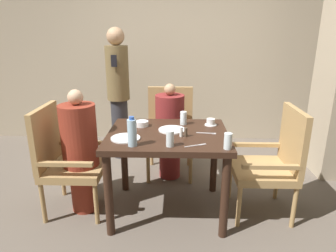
{
  "coord_description": "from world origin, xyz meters",
  "views": [
    {
      "loc": [
        0.08,
        -2.49,
        1.65
      ],
      "look_at": [
        0.0,
        0.04,
        0.83
      ],
      "focal_mm": 32.0,
      "sensor_mm": 36.0,
      "label": 1
    }
  ],
  "objects_px": {
    "chair_far_side": "(170,129)",
    "glass_tall_mid": "(170,139)",
    "plate_main_right": "(172,130)",
    "bowl_small": "(142,124)",
    "standing_host": "(118,91)",
    "chair_right_side": "(273,160)",
    "glass_tall_far": "(228,141)",
    "diner_in_far_chair": "(170,131)",
    "teacup_with_saucer": "(211,122)",
    "chair_left_side": "(65,157)",
    "plate_main_left": "(126,138)",
    "glass_tall_near": "(183,118)",
    "diner_in_left_chair": "(81,151)",
    "water_bottle": "(132,132)"
  },
  "relations": [
    {
      "from": "chair_far_side",
      "to": "diner_in_left_chair",
      "type": "bearing_deg",
      "value": -133.08
    },
    {
      "from": "standing_host",
      "to": "bowl_small",
      "type": "relative_size",
      "value": 13.5
    },
    {
      "from": "chair_left_side",
      "to": "teacup_with_saucer",
      "type": "bearing_deg",
      "value": 9.87
    },
    {
      "from": "glass_tall_near",
      "to": "chair_right_side",
      "type": "bearing_deg",
      "value": -17.57
    },
    {
      "from": "water_bottle",
      "to": "glass_tall_far",
      "type": "bearing_deg",
      "value": -3.36
    },
    {
      "from": "chair_left_side",
      "to": "plate_main_left",
      "type": "xyz_separation_m",
      "value": [
        0.6,
        -0.16,
        0.25
      ]
    },
    {
      "from": "chair_right_side",
      "to": "glass_tall_near",
      "type": "xyz_separation_m",
      "value": [
        -0.81,
        0.26,
        0.31
      ]
    },
    {
      "from": "glass_tall_mid",
      "to": "plate_main_right",
      "type": "bearing_deg",
      "value": 88.65
    },
    {
      "from": "diner_in_far_chair",
      "to": "teacup_with_saucer",
      "type": "xyz_separation_m",
      "value": [
        0.4,
        -0.46,
        0.24
      ]
    },
    {
      "from": "water_bottle",
      "to": "glass_tall_near",
      "type": "height_order",
      "value": "water_bottle"
    },
    {
      "from": "chair_left_side",
      "to": "plate_main_right",
      "type": "bearing_deg",
      "value": 4.14
    },
    {
      "from": "chair_far_side",
      "to": "glass_tall_near",
      "type": "xyz_separation_m",
      "value": [
        0.14,
        -0.59,
        0.31
      ]
    },
    {
      "from": "chair_left_side",
      "to": "standing_host",
      "type": "bearing_deg",
      "value": 77.85
    },
    {
      "from": "chair_left_side",
      "to": "glass_tall_near",
      "type": "bearing_deg",
      "value": 13.21
    },
    {
      "from": "chair_right_side",
      "to": "glass_tall_mid",
      "type": "height_order",
      "value": "chair_right_side"
    },
    {
      "from": "chair_left_side",
      "to": "chair_far_side",
      "type": "xyz_separation_m",
      "value": [
        0.95,
        0.85,
        0.0
      ]
    },
    {
      "from": "diner_in_far_chair",
      "to": "water_bottle",
      "type": "bearing_deg",
      "value": -104.86
    },
    {
      "from": "diner_in_left_chair",
      "to": "bowl_small",
      "type": "distance_m",
      "value": 0.61
    },
    {
      "from": "bowl_small",
      "to": "chair_left_side",
      "type": "bearing_deg",
      "value": -164.88
    },
    {
      "from": "glass_tall_near",
      "to": "water_bottle",
      "type": "bearing_deg",
      "value": -125.74
    },
    {
      "from": "chair_far_side",
      "to": "glass_tall_mid",
      "type": "bearing_deg",
      "value": -88.7
    },
    {
      "from": "diner_in_left_chair",
      "to": "glass_tall_mid",
      "type": "height_order",
      "value": "diner_in_left_chair"
    },
    {
      "from": "diner_in_left_chair",
      "to": "standing_host",
      "type": "distance_m",
      "value": 1.31
    },
    {
      "from": "chair_far_side",
      "to": "teacup_with_saucer",
      "type": "relative_size",
      "value": 8.78
    },
    {
      "from": "chair_right_side",
      "to": "glass_tall_far",
      "type": "xyz_separation_m",
      "value": [
        -0.48,
        -0.36,
        0.31
      ]
    },
    {
      "from": "plate_main_right",
      "to": "glass_tall_far",
      "type": "xyz_separation_m",
      "value": [
        0.43,
        -0.43,
        0.06
      ]
    },
    {
      "from": "standing_host",
      "to": "plate_main_left",
      "type": "bearing_deg",
      "value": -77.18
    },
    {
      "from": "chair_left_side",
      "to": "glass_tall_mid",
      "type": "relative_size",
      "value": 7.97
    },
    {
      "from": "chair_left_side",
      "to": "water_bottle",
      "type": "relative_size",
      "value": 4.24
    },
    {
      "from": "standing_host",
      "to": "plate_main_right",
      "type": "relative_size",
      "value": 6.84
    },
    {
      "from": "plate_main_left",
      "to": "bowl_small",
      "type": "bearing_deg",
      "value": 74.39
    },
    {
      "from": "plate_main_right",
      "to": "water_bottle",
      "type": "bearing_deg",
      "value": -128.32
    },
    {
      "from": "plate_main_left",
      "to": "glass_tall_near",
      "type": "xyz_separation_m",
      "value": [
        0.49,
        0.42,
        0.06
      ]
    },
    {
      "from": "glass_tall_near",
      "to": "diner_in_far_chair",
      "type": "bearing_deg",
      "value": 107.7
    },
    {
      "from": "plate_main_right",
      "to": "chair_far_side",
      "type": "bearing_deg",
      "value": 92.61
    },
    {
      "from": "plate_main_left",
      "to": "teacup_with_saucer",
      "type": "xyz_separation_m",
      "value": [
        0.75,
        0.39,
        0.02
      ]
    },
    {
      "from": "diner_in_left_chair",
      "to": "bowl_small",
      "type": "bearing_deg",
      "value": 19.09
    },
    {
      "from": "diner_in_left_chair",
      "to": "water_bottle",
      "type": "height_order",
      "value": "diner_in_left_chair"
    },
    {
      "from": "glass_tall_mid",
      "to": "glass_tall_far",
      "type": "xyz_separation_m",
      "value": [
        0.44,
        -0.04,
        0.0
      ]
    },
    {
      "from": "teacup_with_saucer",
      "to": "plate_main_left",
      "type": "bearing_deg",
      "value": -152.19
    },
    {
      "from": "diner_in_far_chair",
      "to": "standing_host",
      "type": "distance_m",
      "value": 0.95
    },
    {
      "from": "plate_main_right",
      "to": "teacup_with_saucer",
      "type": "distance_m",
      "value": 0.4
    },
    {
      "from": "chair_far_side",
      "to": "diner_in_far_chair",
      "type": "relative_size",
      "value": 0.92
    },
    {
      "from": "water_bottle",
      "to": "diner_in_left_chair",
      "type": "bearing_deg",
      "value": 149.31
    },
    {
      "from": "diner_in_far_chair",
      "to": "glass_tall_mid",
      "type": "bearing_deg",
      "value": -88.5
    },
    {
      "from": "plate_main_left",
      "to": "glass_tall_mid",
      "type": "xyz_separation_m",
      "value": [
        0.37,
        -0.15,
        0.06
      ]
    },
    {
      "from": "plate_main_left",
      "to": "bowl_small",
      "type": "relative_size",
      "value": 1.97
    },
    {
      "from": "diner_in_left_chair",
      "to": "standing_host",
      "type": "height_order",
      "value": "standing_host"
    },
    {
      "from": "chair_left_side",
      "to": "glass_tall_near",
      "type": "distance_m",
      "value": 1.16
    },
    {
      "from": "plate_main_right",
      "to": "bowl_small",
      "type": "bearing_deg",
      "value": 157.8
    }
  ]
}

